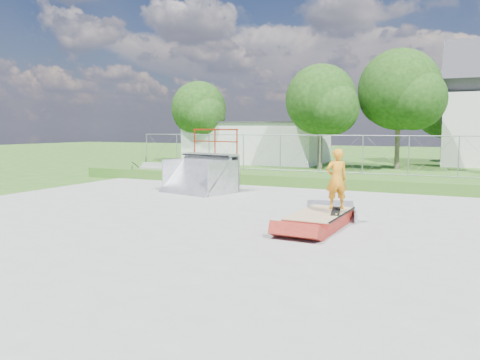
% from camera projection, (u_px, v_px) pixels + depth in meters
% --- Properties ---
extents(ground, '(120.00, 120.00, 0.00)m').
position_uv_depth(ground, '(220.00, 223.00, 12.94)').
color(ground, '#275B1A').
rests_on(ground, ground).
extents(concrete_pad, '(20.00, 16.00, 0.04)m').
position_uv_depth(concrete_pad, '(220.00, 222.00, 12.94)').
color(concrete_pad, gray).
rests_on(concrete_pad, ground).
extents(grass_berm, '(24.00, 3.00, 0.50)m').
position_uv_depth(grass_berm, '(314.00, 180.00, 21.49)').
color(grass_berm, '#275B1A').
rests_on(grass_berm, ground).
extents(grind_box, '(1.35, 2.58, 0.37)m').
position_uv_depth(grind_box, '(320.00, 220.00, 12.42)').
color(grind_box, maroon).
rests_on(grind_box, concrete_pad).
extents(quarter_pipe, '(3.03, 2.74, 2.58)m').
position_uv_depth(quarter_pipe, '(198.00, 161.00, 18.86)').
color(quarter_pipe, gray).
rests_on(quarter_pipe, concrete_pad).
extents(flat_bank_ramp, '(1.69, 1.75, 0.41)m').
position_uv_depth(flat_bank_ramp, '(330.00, 212.00, 13.39)').
color(flat_bank_ramp, gray).
rests_on(flat_bank_ramp, concrete_pad).
extents(skateboard, '(0.34, 0.82, 0.13)m').
position_uv_depth(skateboard, '(336.00, 212.00, 12.32)').
color(skateboard, black).
rests_on(skateboard, grind_box).
extents(skater, '(0.69, 0.63, 1.58)m').
position_uv_depth(skater, '(336.00, 182.00, 12.23)').
color(skater, orange).
rests_on(skater, grind_box).
extents(concrete_stairs, '(1.50, 1.60, 0.80)m').
position_uv_depth(concrete_stairs, '(150.00, 171.00, 24.28)').
color(concrete_stairs, gray).
rests_on(concrete_stairs, ground).
extents(chain_link_fence, '(20.00, 0.06, 1.80)m').
position_uv_depth(chain_link_fence, '(320.00, 154.00, 22.27)').
color(chain_link_fence, gray).
rests_on(chain_link_fence, grass_berm).
extents(utility_building_flat, '(10.00, 6.00, 3.00)m').
position_uv_depth(utility_building_flat, '(257.00, 143.00, 35.97)').
color(utility_building_flat, silver).
rests_on(utility_building_flat, ground).
extents(tree_left_near, '(4.76, 4.48, 6.65)m').
position_uv_depth(tree_left_near, '(324.00, 102.00, 29.31)').
color(tree_left_near, brown).
rests_on(tree_left_near, ground).
extents(tree_center, '(5.44, 5.12, 7.60)m').
position_uv_depth(tree_center, '(404.00, 92.00, 29.15)').
color(tree_center, brown).
rests_on(tree_center, ground).
extents(tree_left_far, '(4.42, 4.16, 6.18)m').
position_uv_depth(tree_left_far, '(200.00, 111.00, 35.31)').
color(tree_left_far, brown).
rests_on(tree_left_far, ground).
extents(tree_back_mid, '(4.08, 3.84, 5.70)m').
position_uv_depth(tree_back_mid, '(447.00, 115.00, 35.55)').
color(tree_back_mid, brown).
rests_on(tree_back_mid, ground).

